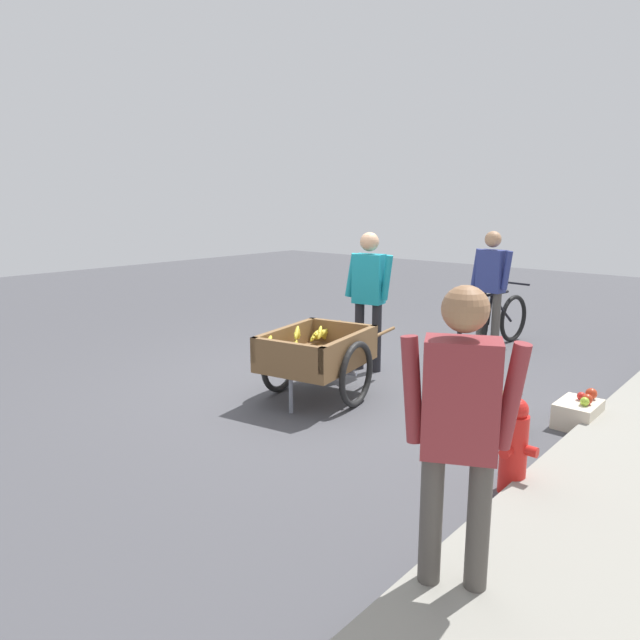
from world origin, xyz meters
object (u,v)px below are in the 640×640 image
(vendor_person, at_px, (369,289))
(apple_crate, at_px, (578,413))
(cyclist_person, at_px, (491,280))
(fire_hydrant, at_px, (514,446))
(plastic_bucket, at_px, (285,350))
(bystander_person, at_px, (460,423))
(bicycle, at_px, (494,322))
(dog, at_px, (502,403))
(fruit_cart, at_px, (317,356))

(vendor_person, xyz_separation_m, apple_crate, (0.16, 2.42, -0.83))
(cyclist_person, bearing_deg, fire_hydrant, 27.76)
(plastic_bucket, distance_m, bystander_person, 4.63)
(bystander_person, bearing_deg, cyclist_person, -156.44)
(cyclist_person, xyz_separation_m, apple_crate, (1.97, 1.79, -0.81))
(bicycle, xyz_separation_m, apple_crate, (2.12, 1.77, -0.23))
(dog, relative_size, fire_hydrant, 1.01)
(fruit_cart, bearing_deg, bicycle, 171.89)
(dog, distance_m, apple_crate, 0.76)
(vendor_person, bearing_deg, fruit_cart, 10.32)
(fire_hydrant, bearing_deg, bicycle, -153.43)
(bicycle, distance_m, plastic_bucket, 2.84)
(fire_hydrant, bearing_deg, apple_crate, -178.21)
(fruit_cart, xyz_separation_m, plastic_bucket, (-0.79, -1.22, -0.31))
(bicycle, bearing_deg, plastic_bucket, -35.95)
(vendor_person, distance_m, plastic_bucket, 1.35)
(cyclist_person, bearing_deg, bicycle, 173.78)
(plastic_bucket, relative_size, bystander_person, 0.18)
(plastic_bucket, bearing_deg, bystander_person, 54.80)
(fruit_cart, distance_m, dog, 1.82)
(fruit_cart, distance_m, cyclist_person, 3.01)
(fruit_cart, bearing_deg, bystander_person, 53.77)
(fruit_cart, xyz_separation_m, dog, (-0.37, 1.77, -0.17))
(vendor_person, bearing_deg, cyclist_person, 160.84)
(fire_hydrant, height_order, bystander_person, bystander_person)
(vendor_person, xyz_separation_m, bicycle, (-1.96, 0.64, -0.60))
(bicycle, relative_size, apple_crate, 3.77)
(fruit_cart, xyz_separation_m, bystander_person, (1.83, 2.50, 0.51))
(cyclist_person, distance_m, dog, 2.97)
(bystander_person, bearing_deg, fire_hydrant, -169.30)
(bicycle, relative_size, plastic_bucket, 5.75)
(cyclist_person, bearing_deg, plastic_bucket, -37.55)
(fruit_cart, height_order, vendor_person, vendor_person)
(vendor_person, xyz_separation_m, fire_hydrant, (1.68, 2.46, -0.62))
(bicycle, xyz_separation_m, dog, (2.72, 1.33, -0.08))
(bystander_person, bearing_deg, apple_crate, -174.10)
(fruit_cart, distance_m, apple_crate, 2.43)
(fruit_cart, xyz_separation_m, cyclist_person, (-2.93, 0.42, 0.49))
(fruit_cart, height_order, apple_crate, fruit_cart)
(apple_crate, bearing_deg, dog, -36.43)
(dog, bearing_deg, bicycle, -153.91)
(bystander_person, bearing_deg, dog, -161.63)
(bicycle, bearing_deg, fire_hydrant, 26.57)
(fire_hydrant, bearing_deg, dog, -152.07)
(vendor_person, relative_size, dog, 2.37)
(cyclist_person, height_order, dog, cyclist_person)
(dog, bearing_deg, fire_hydrant, 27.93)
(cyclist_person, bearing_deg, vendor_person, -19.16)
(vendor_person, xyz_separation_m, cyclist_person, (-1.81, 0.63, -0.03))
(fire_hydrant, relative_size, apple_crate, 1.52)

